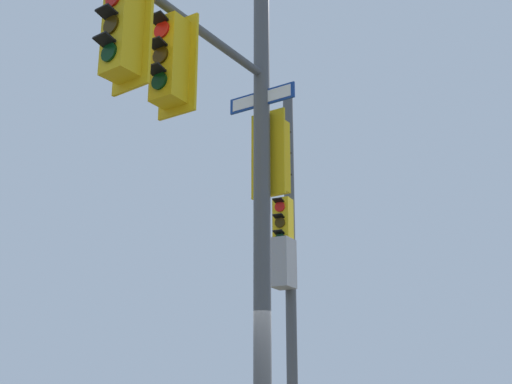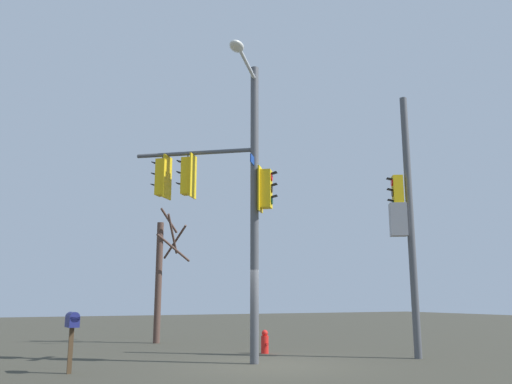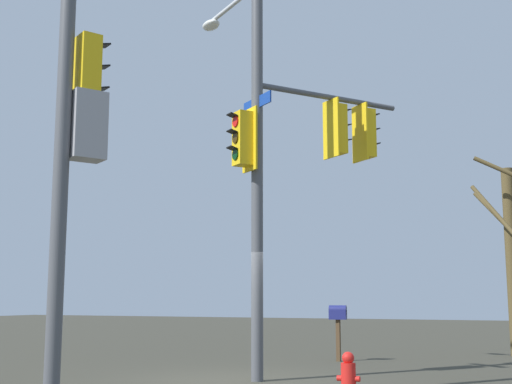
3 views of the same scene
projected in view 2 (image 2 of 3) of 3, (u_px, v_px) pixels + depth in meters
The scene contains 6 objects.
ground_plane at pixel (268, 366), 13.64m from camera, with size 80.00×80.00×0.00m, color #3A382D.
main_signal_pole_assembly at pixel (229, 184), 14.98m from camera, with size 4.39×3.51×8.51m.
secondary_pole_assembly at pixel (405, 216), 16.03m from camera, with size 0.60×0.73×8.04m.
fire_hydrant at pixel (265, 342), 16.62m from camera, with size 0.38×0.24×0.73m.
mailbox at pixel (72, 325), 12.40m from camera, with size 0.47×0.30×1.41m.
bare_tree_behind_pole at pixel (161, 275), 20.82m from camera, with size 2.13×1.61×5.25m.
Camera 2 is at (12.73, -6.46, 1.75)m, focal length 36.63 mm.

